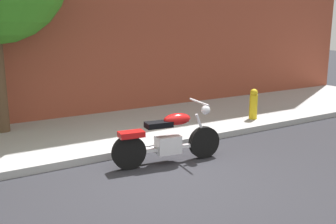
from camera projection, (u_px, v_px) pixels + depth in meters
ground_plane at (161, 178)px, 6.53m from camera, size 60.00×60.00×0.00m
sidewalk at (96, 133)px, 8.90m from camera, size 20.35×3.26×0.14m
motorcycle at (168, 139)px, 7.12m from camera, size 2.09×0.72×1.10m
fire_hydrant at (253, 107)px, 9.90m from camera, size 0.20×0.20×0.91m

